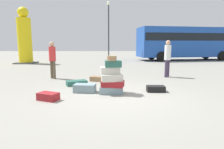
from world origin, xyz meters
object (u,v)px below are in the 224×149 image
person_tourist_with_camera (53,57)px  suitcase_slate_behind_tower (85,88)px  suitcase_tower (112,78)px  lamp_post (109,22)px  yellow_dummy_statue (25,39)px  suitcase_brown_foreground_near (100,79)px  suitcase_teal_white_trunk (77,83)px  parked_bus (187,41)px  suitcase_maroon_foreground_far (49,96)px  person_bearded_onlooker (168,55)px  suitcase_black_left_side (156,89)px

person_tourist_with_camera → suitcase_slate_behind_tower: bearing=-12.2°
suitcase_tower → person_tourist_with_camera: person_tourist_with_camera is taller
suitcase_tower → lamp_post: lamp_post is taller
suitcase_slate_behind_tower → yellow_dummy_statue: size_ratio=0.15×
suitcase_brown_foreground_near → suitcase_teal_white_trunk: bearing=-116.9°
suitcase_teal_white_trunk → lamp_post: (1.02, 11.78, 3.58)m
parked_bus → lamp_post: bearing=173.3°
suitcase_tower → suitcase_brown_foreground_near: (-0.52, 2.05, -0.38)m
suitcase_tower → suitcase_maroon_foreground_far: suitcase_tower is taller
suitcase_maroon_foreground_far → suitcase_teal_white_trunk: 2.05m
suitcase_tower → yellow_dummy_statue: 12.23m
suitcase_brown_foreground_near → parked_bus: bearing=73.7°
suitcase_tower → person_tourist_with_camera: 3.82m
lamp_post → person_bearded_onlooker: bearing=-73.5°
yellow_dummy_statue → lamp_post: lamp_post is taller
suitcase_tower → lamp_post: (-0.32, 13.02, 3.19)m
person_bearded_onlooker → lamp_post: lamp_post is taller
suitcase_black_left_side → yellow_dummy_statue: bearing=133.2°
suitcase_black_left_side → yellow_dummy_statue: 13.00m
suitcase_maroon_foreground_far → person_bearded_onlooker: person_bearded_onlooker is taller
suitcase_black_left_side → suitcase_brown_foreground_near: bearing=139.0°
suitcase_slate_behind_tower → parked_bus: parked_bus is taller
suitcase_tower → yellow_dummy_statue: bearing=125.5°
person_tourist_with_camera → parked_bus: size_ratio=0.17×
yellow_dummy_statue → suitcase_slate_behind_tower: bearing=-57.6°
suitcase_black_left_side → person_bearded_onlooker: (1.18, 2.90, 0.94)m
person_bearded_onlooker → lamp_post: size_ratio=0.31×
suitcase_black_left_side → suitcase_teal_white_trunk: bearing=161.7°
suitcase_teal_white_trunk → suitcase_slate_behind_tower: bearing=-89.3°
yellow_dummy_statue → parked_bus: (14.39, 3.49, -0.17)m
suitcase_teal_white_trunk → person_bearded_onlooker: person_bearded_onlooker is taller
suitcase_slate_behind_tower → person_bearded_onlooker: (3.50, 2.95, 0.90)m
suitcase_brown_foreground_near → parked_bus: parked_bus is taller
lamp_post → suitcase_black_left_side: bearing=-82.2°
suitcase_tower → suitcase_brown_foreground_near: size_ratio=1.57×
suitcase_tower → yellow_dummy_statue: (-7.05, 9.88, 1.52)m
suitcase_teal_white_trunk → parked_bus: 15.02m
suitcase_maroon_foreground_far → suitcase_slate_behind_tower: bearing=69.8°
person_bearded_onlooker → parked_bus: size_ratio=0.18×
suitcase_black_left_side → suitcase_slate_behind_tower: 2.33m
suitcase_maroon_foreground_far → yellow_dummy_statue: yellow_dummy_statue is taller
suitcase_tower → suitcase_maroon_foreground_far: bearing=-156.6°
suitcase_teal_white_trunk → suitcase_brown_foreground_near: bearing=22.1°
suitcase_black_left_side → suitcase_slate_behind_tower: suitcase_slate_behind_tower is taller
yellow_dummy_statue → parked_bus: 14.81m
person_tourist_with_camera → suitcase_brown_foreground_near: bearing=25.8°
suitcase_tower → suitcase_teal_white_trunk: bearing=137.2°
suitcase_black_left_side → suitcase_teal_white_trunk: size_ratio=0.77×
parked_bus → lamp_post: (-7.66, -0.35, 1.84)m
suitcase_brown_foreground_near → suitcase_teal_white_trunk: suitcase_brown_foreground_near is taller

